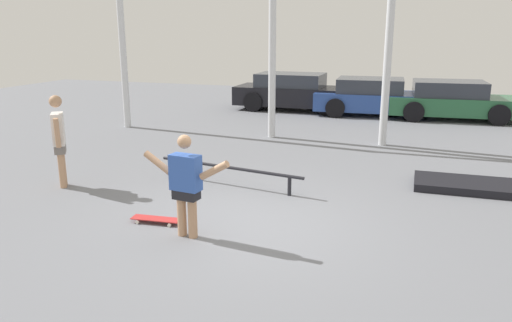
# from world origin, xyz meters

# --- Properties ---
(ground_plane) EXTENTS (36.00, 36.00, 0.00)m
(ground_plane) POSITION_xyz_m (0.00, 0.00, 0.00)
(ground_plane) COLOR slate
(skateboarder) EXTENTS (1.41, 0.27, 1.52)m
(skateboarder) POSITION_xyz_m (-0.66, -0.71, 0.83)
(skateboarder) COLOR tan
(skateboarder) RESTS_ON ground_plane
(skateboard) EXTENTS (0.80, 0.30, 0.08)m
(skateboard) POSITION_xyz_m (-1.36, -0.40, 0.06)
(skateboard) COLOR red
(skateboard) RESTS_ON ground_plane
(manual_pad) EXTENTS (2.81, 1.06, 0.15)m
(manual_pad) POSITION_xyz_m (3.80, 3.01, 0.07)
(manual_pad) COLOR black
(manual_pad) RESTS_ON ground_plane
(grind_rail) EXTENTS (3.09, 0.56, 0.39)m
(grind_rail) POSITION_xyz_m (-0.99, 1.76, 0.32)
(grind_rail) COLOR black
(grind_rail) RESTS_ON ground_plane
(parked_car_black) EXTENTS (4.36, 1.93, 1.35)m
(parked_car_black) POSITION_xyz_m (-2.14, 11.18, 0.66)
(parked_car_black) COLOR black
(parked_car_black) RESTS_ON ground_plane
(parked_car_blue) EXTENTS (4.15, 2.20, 1.28)m
(parked_car_blue) POSITION_xyz_m (0.77, 10.97, 0.62)
(parked_car_blue) COLOR #284793
(parked_car_blue) RESTS_ON ground_plane
(parked_car_green) EXTENTS (4.24, 2.18, 1.27)m
(parked_car_green) POSITION_xyz_m (3.33, 10.96, 0.62)
(parked_car_green) COLOR #28603D
(parked_car_green) RESTS_ON ground_plane
(bystander) EXTENTS (0.51, 0.66, 1.76)m
(bystander) POSITION_xyz_m (-3.99, 0.69, 0.97)
(bystander) COLOR tan
(bystander) RESTS_ON ground_plane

